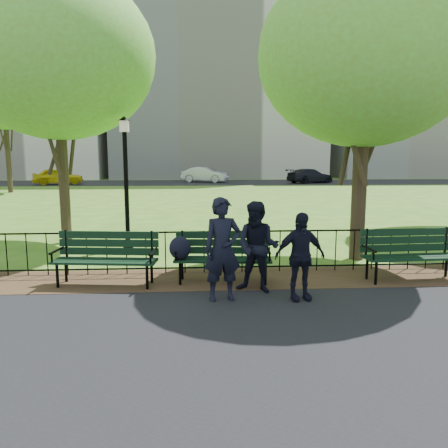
{
  "coord_description": "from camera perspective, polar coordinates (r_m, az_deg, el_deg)",
  "views": [
    {
      "loc": [
        -0.77,
        -6.91,
        2.41
      ],
      "look_at": [
        -0.21,
        1.5,
        1.12
      ],
      "focal_mm": 35.0,
      "sensor_mm": 36.0,
      "label": 1
    }
  ],
  "objects": [
    {
      "name": "ground",
      "position": [
        7.36,
        2.48,
        -10.4
      ],
      "size": [
        120.0,
        120.0,
        0.0
      ],
      "primitive_type": "plane",
      "color": "#3E691B"
    },
    {
      "name": "asphalt_path",
      "position": [
        4.32,
        7.86,
        -25.15
      ],
      "size": [
        60.0,
        9.2,
        0.01
      ],
      "primitive_type": "cube",
      "color": "black",
      "rests_on": "ground"
    },
    {
      "name": "dirt_strip",
      "position": [
        8.78,
        1.41,
        -7.12
      ],
      "size": [
        60.0,
        1.6,
        0.01
      ],
      "primitive_type": "cube",
      "color": "#382217",
      "rests_on": "ground"
    },
    {
      "name": "far_street",
      "position": [
        41.98,
        -2.71,
        5.43
      ],
      "size": [
        70.0,
        9.0,
        0.01
      ],
      "primitive_type": "cube",
      "color": "black",
      "rests_on": "ground"
    },
    {
      "name": "iron_fence",
      "position": [
        9.14,
        1.14,
        -3.33
      ],
      "size": [
        24.06,
        0.06,
        1.0
      ],
      "color": "black",
      "rests_on": "ground"
    },
    {
      "name": "apartment_west",
      "position": [
        59.82,
        -25.84,
        18.08
      ],
      "size": [
        22.0,
        15.0,
        26.0
      ],
      "primitive_type": "cube",
      "color": "white",
      "rests_on": "ground"
    },
    {
      "name": "apartment_mid",
      "position": [
        56.4,
        -0.91,
        21.62
      ],
      "size": [
        24.0,
        15.0,
        30.0
      ],
      "primitive_type": "cube",
      "color": "beige",
      "rests_on": "ground"
    },
    {
      "name": "apartment_east",
      "position": [
        61.83,
        23.01,
        16.98
      ],
      "size": [
        20.0,
        15.0,
        24.0
      ],
      "primitive_type": "cube",
      "color": "white",
      "rests_on": "ground"
    },
    {
      "name": "park_bench_main",
      "position": [
        8.39,
        -2.39,
        -3.42
      ],
      "size": [
        1.98,
        0.73,
        1.05
      ],
      "rotation": [
        0.0,
        0.0,
        -0.08
      ],
      "color": "black",
      "rests_on": "ground"
    },
    {
      "name": "park_bench_left_a",
      "position": [
        8.56,
        -15.1,
        -3.6
      ],
      "size": [
        1.99,
        0.82,
        1.1
      ],
      "rotation": [
        0.0,
        0.0,
        -0.12
      ],
      "color": "black",
      "rests_on": "ground"
    },
    {
      "name": "park_bench_right_a",
      "position": [
        9.34,
        23.16,
        -2.99
      ],
      "size": [
        1.96,
        0.69,
        1.1
      ],
      "rotation": [
        0.0,
        0.0,
        0.05
      ],
      "color": "black",
      "rests_on": "ground"
    },
    {
      "name": "lamppost",
      "position": [
        11.69,
        -12.68,
        5.9
      ],
      "size": [
        0.31,
        0.31,
        3.44
      ],
      "color": "black",
      "rests_on": "ground"
    },
    {
      "name": "tree_near_w",
      "position": [
        13.3,
        -21.0,
        19.84
      ],
      "size": [
        5.27,
        5.27,
        7.35
      ],
      "color": "#2D2116",
      "rests_on": "ground"
    },
    {
      "name": "tree_near_e",
      "position": [
        10.92,
        18.0,
        20.27
      ],
      "size": [
        4.83,
        4.83,
        6.74
      ],
      "color": "#2D2116",
      "rests_on": "ground"
    },
    {
      "name": "tree_far_w",
      "position": [
        33.91,
        -26.96,
        16.48
      ],
      "size": [
        7.77,
        7.77,
        10.83
      ],
      "color": "#2D2116",
      "rests_on": "ground"
    },
    {
      "name": "person_left",
      "position": [
        7.31,
        -0.19,
        -3.32
      ],
      "size": [
        0.69,
        0.51,
        1.74
      ],
      "primitive_type": "imported",
      "rotation": [
        0.0,
        0.0,
        0.15
      ],
      "color": "black",
      "rests_on": "asphalt_path"
    },
    {
      "name": "person_mid",
      "position": [
        7.78,
        4.41,
        -3.03
      ],
      "size": [
        0.89,
        0.69,
        1.63
      ],
      "primitive_type": "imported",
      "rotation": [
        0.0,
        0.0,
        -0.4
      ],
      "color": "black",
      "rests_on": "asphalt_path"
    },
    {
      "name": "person_right",
      "position": [
        7.46,
        9.88,
        -4.18
      ],
      "size": [
        0.92,
        0.48,
        1.5
      ],
      "primitive_type": "imported",
      "rotation": [
        0.0,
        0.0,
        0.14
      ],
      "color": "black",
      "rests_on": "asphalt_path"
    },
    {
      "name": "taxi",
      "position": [
        41.4,
        -20.86,
        5.83
      ],
      "size": [
        4.53,
        2.73,
        1.44
      ],
      "primitive_type": "imported",
      "rotation": [
        0.0,
        0.0,
        1.83
      ],
      "color": "gold",
      "rests_on": "far_street"
    },
    {
      "name": "sedan_silver",
      "position": [
        42.17,
        -2.5,
        6.45
      ],
      "size": [
        4.71,
        3.05,
        1.47
      ],
      "primitive_type": "imported",
      "rotation": [
        0.0,
        0.0,
        1.2
      ],
      "color": "#ACAFB4",
      "rests_on": "far_street"
    },
    {
      "name": "sedan_dark",
      "position": [
        41.94,
        11.2,
        6.19
      ],
      "size": [
        4.93,
        3.42,
        1.33
      ],
      "primitive_type": "imported",
      "rotation": [
        0.0,
        0.0,
        1.95
      ],
      "color": "black",
      "rests_on": "far_street"
    }
  ]
}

